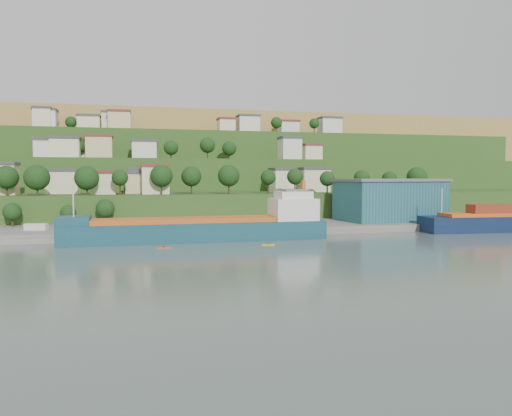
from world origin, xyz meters
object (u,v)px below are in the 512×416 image
object	(u,v)px
cargo_ship_near	(205,230)
caravan	(36,228)
warehouse	(390,199)
kayak_orange	(164,247)

from	to	relation	value
cargo_ship_near	caravan	size ratio (longest dim) A/B	11.87
warehouse	caravan	size ratio (longest dim) A/B	6.06
cargo_ship_near	kayak_orange	xyz separation A→B (m)	(-10.60, -10.84, -2.38)
caravan	cargo_ship_near	bearing A→B (deg)	-8.53
caravan	kayak_orange	bearing A→B (deg)	-28.97
caravan	warehouse	bearing A→B (deg)	13.67
caravan	kayak_orange	world-z (taller)	caravan
kayak_orange	warehouse	bearing A→B (deg)	20.63
warehouse	kayak_orange	distance (m)	76.72
cargo_ship_near	caravan	xyz separation A→B (m)	(-40.72, 14.74, -0.15)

